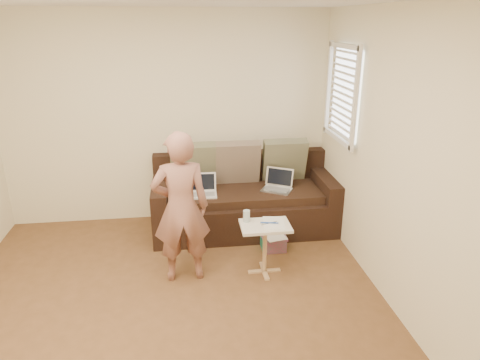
{
  "coord_description": "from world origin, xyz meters",
  "views": [
    {
      "loc": [
        0.2,
        -3.09,
        2.46
      ],
      "look_at": [
        0.8,
        1.4,
        0.78
      ],
      "focal_mm": 32.43,
      "sensor_mm": 36.0,
      "label": 1
    }
  ],
  "objects": [
    {
      "name": "floor",
      "position": [
        0.0,
        0.0,
        0.0
      ],
      "size": [
        4.5,
        4.5,
        0.0
      ],
      "primitive_type": "plane",
      "color": "brown",
      "rests_on": "ground"
    },
    {
      "name": "wall_back",
      "position": [
        0.0,
        2.25,
        1.3
      ],
      "size": [
        4.0,
        0.0,
        4.0
      ],
      "primitive_type": "plane",
      "rotation": [
        1.57,
        0.0,
        0.0
      ],
      "color": "beige",
      "rests_on": "ground"
    },
    {
      "name": "wall_right",
      "position": [
        2.0,
        0.0,
        1.3
      ],
      "size": [
        0.0,
        4.5,
        4.5
      ],
      "primitive_type": "plane",
      "rotation": [
        1.57,
        0.0,
        -1.57
      ],
      "color": "beige",
      "rests_on": "ground"
    },
    {
      "name": "window_blinds",
      "position": [
        1.95,
        1.5,
        1.7
      ],
      "size": [
        0.12,
        0.88,
        1.08
      ],
      "primitive_type": null,
      "color": "white",
      "rests_on": "wall_right"
    },
    {
      "name": "sofa",
      "position": [
        0.9,
        1.77,
        0.42
      ],
      "size": [
        2.2,
        0.95,
        0.85
      ],
      "primitive_type": null,
      "color": "black",
      "rests_on": "ground"
    },
    {
      "name": "pillow_left",
      "position": [
        0.3,
        2.01,
        0.79
      ],
      "size": [
        0.55,
        0.29,
        0.57
      ],
      "primitive_type": null,
      "rotation": [
        0.28,
        0.0,
        0.0
      ],
      "color": "#676B4F",
      "rests_on": "sofa"
    },
    {
      "name": "pillow_mid",
      "position": [
        0.85,
        1.99,
        0.79
      ],
      "size": [
        0.55,
        0.27,
        0.57
      ],
      "primitive_type": null,
      "rotation": [
        0.24,
        0.0,
        0.0
      ],
      "color": "brown",
      "rests_on": "sofa"
    },
    {
      "name": "pillow_right",
      "position": [
        1.45,
        2.02,
        0.79
      ],
      "size": [
        0.55,
        0.28,
        0.57
      ],
      "primitive_type": null,
      "rotation": [
        0.26,
        0.0,
        0.0
      ],
      "color": "#676B4F",
      "rests_on": "sofa"
    },
    {
      "name": "laptop_silver",
      "position": [
        1.29,
        1.68,
        0.52
      ],
      "size": [
        0.42,
        0.39,
        0.23
      ],
      "primitive_type": null,
      "rotation": [
        0.0,
        0.0,
        -0.53
      ],
      "color": "#B7BABC",
      "rests_on": "sofa"
    },
    {
      "name": "laptop_white",
      "position": [
        0.39,
        1.63,
        0.52
      ],
      "size": [
        0.34,
        0.26,
        0.24
      ],
      "primitive_type": null,
      "rotation": [
        0.0,
        0.0,
        -0.04
      ],
      "color": "white",
      "rests_on": "sofa"
    },
    {
      "name": "person",
      "position": [
        0.14,
        0.75,
        0.76
      ],
      "size": [
        0.58,
        0.42,
        1.53
      ],
      "primitive_type": "imported",
      "rotation": [
        0.0,
        0.0,
        3.21
      ],
      "color": "#955151",
      "rests_on": "ground"
    },
    {
      "name": "side_table",
      "position": [
        0.96,
        0.73,
        0.27
      ],
      "size": [
        0.5,
        0.35,
        0.55
      ],
      "primitive_type": null,
      "color": "silver",
      "rests_on": "ground"
    },
    {
      "name": "drinking_glass",
      "position": [
        0.79,
        0.82,
        0.61
      ],
      "size": [
        0.07,
        0.07,
        0.12
      ],
      "primitive_type": null,
      "color": "silver",
      "rests_on": "side_table"
    },
    {
      "name": "scissors",
      "position": [
        1.01,
        0.74,
        0.55
      ],
      "size": [
        0.2,
        0.15,
        0.02
      ],
      "primitive_type": null,
      "rotation": [
        0.0,
        0.0,
        -0.34
      ],
      "color": "silver",
      "rests_on": "side_table"
    },
    {
      "name": "paper_on_table",
      "position": [
        1.06,
        0.75,
        0.55
      ],
      "size": [
        0.25,
        0.33,
        0.0
      ],
      "primitive_type": null,
      "rotation": [
        0.0,
        0.0,
        -0.14
      ],
      "color": "white",
      "rests_on": "side_table"
    },
    {
      "name": "striped_box",
      "position": [
        1.15,
        1.2,
        0.09
      ],
      "size": [
        0.28,
        0.28,
        0.18
      ],
      "primitive_type": null,
      "color": "#CE1F6A",
      "rests_on": "ground"
    }
  ]
}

